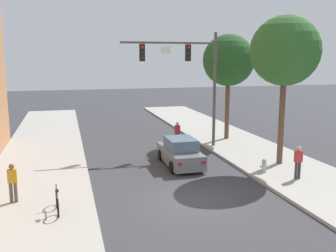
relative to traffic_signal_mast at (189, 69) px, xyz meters
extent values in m
plane|color=#38383D|center=(-2.83, -9.13, -5.33)|extent=(120.00, 120.00, 0.00)
cube|color=#A8A59E|center=(-9.33, -9.13, -5.26)|extent=(5.00, 60.00, 0.15)
cube|color=#A8A59E|center=(3.67, -9.13, -5.26)|extent=(5.00, 60.00, 0.15)
cylinder|color=#514C47|center=(1.77, 0.01, -1.43)|extent=(0.20, 0.20, 7.50)
cylinder|color=#514C47|center=(-1.34, 0.01, 1.62)|extent=(6.23, 0.14, 0.14)
cube|color=black|center=(-0.10, 0.01, 0.99)|extent=(0.32, 0.28, 1.05)
sphere|color=red|center=(-0.10, -0.14, 1.32)|extent=(0.18, 0.18, 0.18)
sphere|color=#2D2823|center=(-0.10, -0.14, 0.99)|extent=(0.18, 0.18, 0.18)
sphere|color=#2D2823|center=(-0.10, -0.14, 0.66)|extent=(0.18, 0.18, 0.18)
cube|color=black|center=(-3.09, 0.01, 0.99)|extent=(0.32, 0.28, 1.05)
sphere|color=red|center=(-3.09, -0.14, 1.32)|extent=(0.18, 0.18, 0.18)
sphere|color=#2D2823|center=(-3.09, -0.14, 0.99)|extent=(0.18, 0.18, 0.18)
sphere|color=#2D2823|center=(-3.09, -0.14, 0.66)|extent=(0.18, 0.18, 0.18)
cube|color=white|center=(-1.59, -0.01, 1.17)|extent=(0.60, 0.03, 0.44)
cube|color=slate|center=(-1.68, -3.59, -4.77)|extent=(1.70, 4.20, 0.80)
cube|color=slate|center=(-1.68, -3.74, -4.05)|extent=(1.50, 2.00, 0.64)
cylinder|color=black|center=(-2.49, -2.29, -5.01)|extent=(0.22, 0.64, 0.64)
cylinder|color=black|center=(-0.87, -2.29, -5.01)|extent=(0.22, 0.64, 0.64)
cylinder|color=black|center=(-2.49, -4.89, -5.01)|extent=(0.22, 0.64, 0.64)
cylinder|color=black|center=(-0.87, -4.89, -5.01)|extent=(0.22, 0.64, 0.64)
cube|color=red|center=(-2.32, -5.71, -4.65)|extent=(0.20, 0.04, 0.14)
cube|color=red|center=(-1.04, -5.71, -4.65)|extent=(0.20, 0.04, 0.14)
cylinder|color=brown|center=(-10.14, -7.63, -4.76)|extent=(0.14, 0.14, 0.85)
cylinder|color=brown|center=(-9.96, -7.63, -4.76)|extent=(0.14, 0.14, 0.85)
cube|color=orange|center=(-10.05, -7.63, -4.05)|extent=(0.36, 0.22, 0.56)
sphere|color=brown|center=(-10.05, -7.63, -3.65)|extent=(0.22, 0.22, 0.22)
cylinder|color=#232847|center=(-0.51, 1.25, -4.91)|extent=(0.14, 0.14, 0.85)
cylinder|color=#232847|center=(-0.33, 1.25, -4.91)|extent=(0.14, 0.14, 0.85)
cube|color=#B72D2D|center=(-0.42, 1.25, -4.20)|extent=(0.36, 0.22, 0.56)
sphere|color=tan|center=(-0.42, 1.25, -3.80)|extent=(0.22, 0.22, 0.22)
cylinder|color=#333338|center=(2.96, -7.91, -4.76)|extent=(0.14, 0.14, 0.85)
cylinder|color=#333338|center=(3.14, -7.91, -4.76)|extent=(0.14, 0.14, 0.85)
cube|color=#B72D2D|center=(3.05, -7.91, -4.05)|extent=(0.36, 0.22, 0.56)
sphere|color=tan|center=(3.05, -7.91, -3.65)|extent=(0.22, 0.22, 0.22)
torus|color=black|center=(-8.32, -8.60, -4.82)|extent=(0.10, 0.72, 0.72)
torus|color=black|center=(-8.26, -9.65, -4.82)|extent=(0.10, 0.72, 0.72)
cylinder|color=maroon|center=(-8.29, -9.13, -4.60)|extent=(0.11, 0.95, 0.05)
cylinder|color=maroon|center=(-8.27, -9.39, -4.42)|extent=(0.04, 0.04, 0.35)
cylinder|color=maroon|center=(-8.31, -8.71, -4.40)|extent=(0.04, 0.04, 0.40)
cube|color=black|center=(-8.27, -9.39, -4.24)|extent=(0.13, 0.25, 0.06)
cylinder|color=#B2B2B7|center=(2.02, -6.47, -4.91)|extent=(0.24, 0.24, 0.55)
sphere|color=#B2B2B7|center=(2.02, -6.47, -4.57)|extent=(0.22, 0.22, 0.22)
cylinder|color=#B2B2B7|center=(1.84, -6.47, -4.88)|extent=(0.12, 0.09, 0.09)
cylinder|color=#B2B2B7|center=(2.20, -6.47, -4.88)|extent=(0.12, 0.09, 0.09)
cylinder|color=brown|center=(3.71, -5.15, -2.77)|extent=(0.32, 0.32, 4.83)
sphere|color=#2D6028|center=(3.71, -5.15, 1.06)|extent=(3.77, 3.77, 3.77)
cylinder|color=brown|center=(3.56, 1.93, -3.03)|extent=(0.32, 0.32, 4.31)
sphere|color=#235123|center=(3.56, 1.93, 0.51)|extent=(3.69, 3.69, 3.69)
camera|label=1|loc=(-7.79, -23.82, 0.71)|focal=41.12mm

